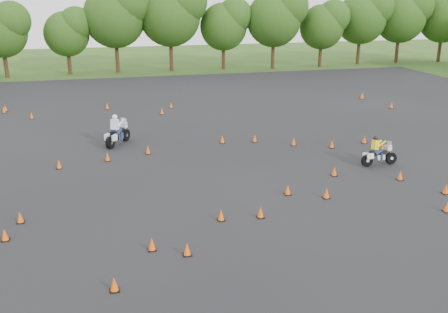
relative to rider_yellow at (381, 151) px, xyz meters
The scene contains 6 objects.
ground 9.50m from the rider_yellow, 154.68° to the right, with size 140.00×140.00×0.00m, color #2D5119.
asphalt_pad 8.82m from the rider_yellow, 167.17° to the left, with size 62.00×62.00×0.00m, color black.
treeline 32.25m from the rider_yellow, 102.17° to the left, with size 86.79×32.48×10.96m.
traffic_cones 9.56m from the rider_yellow, 167.74° to the left, with size 36.18×32.73×0.45m.
rider_yellow is the anchor object (origin of this frame).
rider_white 15.20m from the rider_yellow, 151.35° to the left, with size 2.47×0.76×1.91m, color silver, non-canonical shape.
Camera 1 is at (-5.57, -18.33, 8.78)m, focal length 40.00 mm.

